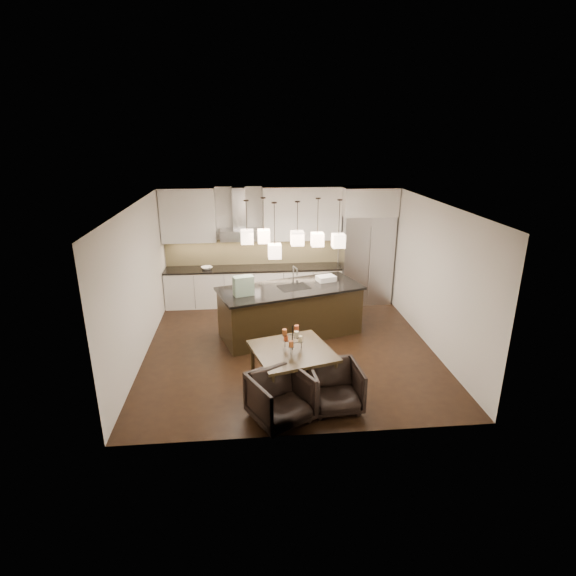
{
  "coord_description": "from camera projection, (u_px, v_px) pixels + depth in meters",
  "views": [
    {
      "loc": [
        -0.76,
        -7.95,
        4.01
      ],
      "look_at": [
        0.0,
        0.2,
        1.15
      ],
      "focal_mm": 28.0,
      "sensor_mm": 36.0,
      "label": 1
    }
  ],
  "objects": [
    {
      "name": "candle_a",
      "position": [
        300.0,
        339.0,
        7.15
      ],
      "size": [
        0.09,
        0.09,
        0.1
      ],
      "primitive_type": "cylinder",
      "rotation": [
        0.0,
        0.0,
        0.27
      ],
      "color": "#F7EAB6",
      "rests_on": "candelabra"
    },
    {
      "name": "refrigerator",
      "position": [
        365.0,
        259.0,
        10.93
      ],
      "size": [
        1.2,
        0.72,
        2.15
      ],
      "primitive_type": "cube",
      "color": "#B7B7BA",
      "rests_on": "floor"
    },
    {
      "name": "lower_cabinets",
      "position": [
        254.0,
        286.0,
        10.94
      ],
      "size": [
        4.21,
        0.62,
        0.88
      ],
      "primitive_type": "cube",
      "color": "silver",
      "rests_on": "floor"
    },
    {
      "name": "candle_e",
      "position": [
        285.0,
        332.0,
        7.03
      ],
      "size": [
        0.09,
        0.09,
        0.1
      ],
      "primitive_type": "cylinder",
      "rotation": [
        0.0,
        0.0,
        0.27
      ],
      "color": "#A95325",
      "rests_on": "candelabra"
    },
    {
      "name": "candle_d",
      "position": [
        297.0,
        328.0,
        7.16
      ],
      "size": [
        0.09,
        0.09,
        0.1
      ],
      "primitive_type": "cylinder",
      "rotation": [
        0.0,
        0.0,
        0.27
      ],
      "color": "#CE552D",
      "rests_on": "candelabra"
    },
    {
      "name": "upper_cab_left",
      "position": [
        188.0,
        215.0,
        10.37
      ],
      "size": [
        1.25,
        0.35,
        1.25
      ],
      "primitive_type": "cube",
      "color": "silver",
      "rests_on": "wall_back"
    },
    {
      "name": "dining_table",
      "position": [
        292.0,
        370.0,
        7.27
      ],
      "size": [
        1.47,
        1.47,
        0.72
      ],
      "primitive_type": null,
      "rotation": [
        0.0,
        0.0,
        0.27
      ],
      "color": "black",
      "rests_on": "floor"
    },
    {
      "name": "fruit_bowl",
      "position": [
        207.0,
        268.0,
        10.63
      ],
      "size": [
        0.34,
        0.34,
        0.06
      ],
      "primitive_type": "imported",
      "rotation": [
        0.0,
        0.0,
        0.38
      ],
      "color": "silver",
      "rests_on": "countertop"
    },
    {
      "name": "armchair_left",
      "position": [
        280.0,
        398.0,
        6.48
      ],
      "size": [
        1.08,
        1.09,
        0.74
      ],
      "primitive_type": "imported",
      "rotation": [
        0.0,
        0.0,
        0.48
      ],
      "color": "black",
      "rests_on": "floor"
    },
    {
      "name": "candle_c",
      "position": [
        291.0,
        344.0,
        6.98
      ],
      "size": [
        0.09,
        0.09,
        0.1
      ],
      "primitive_type": "cylinder",
      "rotation": [
        0.0,
        0.0,
        0.27
      ],
      "color": "#A95325",
      "rests_on": "candelabra"
    },
    {
      "name": "wall_left",
      "position": [
        138.0,
        283.0,
        8.16
      ],
      "size": [
        0.02,
        5.5,
        2.8
      ],
      "primitive_type": "cube",
      "color": "silver",
      "rests_on": "ground"
    },
    {
      "name": "pendant_c",
      "position": [
        297.0,
        238.0,
        8.47
      ],
      "size": [
        0.24,
        0.24,
        0.26
      ],
      "primitive_type": "cube",
      "color": "beige",
      "rests_on": "ceiling"
    },
    {
      "name": "candle_f",
      "position": [
        297.0,
        334.0,
        6.95
      ],
      "size": [
        0.09,
        0.09,
        0.1
      ],
      "primitive_type": "cylinder",
      "rotation": [
        0.0,
        0.0,
        0.27
      ],
      "color": "#F7EAB6",
      "rests_on": "candelabra"
    },
    {
      "name": "hood_canopy",
      "position": [
        240.0,
        235.0,
        10.54
      ],
      "size": [
        0.9,
        0.52,
        0.24
      ],
      "primitive_type": "cube",
      "color": "#B7B7BA",
      "rests_on": "wall_back"
    },
    {
      "name": "wall_front",
      "position": [
        309.0,
        345.0,
        5.8
      ],
      "size": [
        5.5,
        0.02,
        2.8
      ],
      "primitive_type": "cube",
      "color": "silver",
      "rests_on": "ground"
    },
    {
      "name": "countertop",
      "position": [
        254.0,
        268.0,
        10.79
      ],
      "size": [
        4.21,
        0.66,
        0.04
      ],
      "primitive_type": "cube",
      "color": "black",
      "rests_on": "lower_cabinets"
    },
    {
      "name": "pendant_b",
      "position": [
        264.0,
        236.0,
        8.97
      ],
      "size": [
        0.24,
        0.24,
        0.26
      ],
      "primitive_type": "cube",
      "color": "beige",
      "rests_on": "ceiling"
    },
    {
      "name": "fridge_panel",
      "position": [
        369.0,
        201.0,
        10.47
      ],
      "size": [
        1.26,
        0.72,
        0.65
      ],
      "primitive_type": "cube",
      "color": "silver",
      "rests_on": "refrigerator"
    },
    {
      "name": "wall_back",
      "position": [
        278.0,
        244.0,
        10.99
      ],
      "size": [
        5.5,
        0.02,
        2.8
      ],
      "primitive_type": "cube",
      "color": "silver",
      "rests_on": "ground"
    },
    {
      "name": "candelabra",
      "position": [
        292.0,
        338.0,
        7.09
      ],
      "size": [
        0.42,
        0.42,
        0.42
      ],
      "primitive_type": null,
      "rotation": [
        0.0,
        0.0,
        0.27
      ],
      "color": "black",
      "rests_on": "dining_table"
    },
    {
      "name": "tote_bag",
      "position": [
        243.0,
        286.0,
        8.6
      ],
      "size": [
        0.42,
        0.3,
        0.38
      ],
      "primitive_type": "cube",
      "rotation": [
        0.0,
        0.0,
        0.3
      ],
      "color": "#225F33",
      "rests_on": "island_top"
    },
    {
      "name": "pendant_e",
      "position": [
        338.0,
        241.0,
        8.72
      ],
      "size": [
        0.24,
        0.24,
        0.26
      ],
      "primitive_type": "cube",
      "color": "beige",
      "rests_on": "ceiling"
    },
    {
      "name": "island_body",
      "position": [
        290.0,
        312.0,
        9.26
      ],
      "size": [
        2.99,
        1.88,
        0.98
      ],
      "primitive_type": "cube",
      "rotation": [
        0.0,
        0.0,
        0.3
      ],
      "color": "black",
      "rests_on": "floor"
    },
    {
      "name": "candle_b",
      "position": [
        286.0,
        338.0,
        7.18
      ],
      "size": [
        0.09,
        0.09,
        0.1
      ],
      "primitive_type": "cylinder",
      "rotation": [
        0.0,
        0.0,
        0.27
      ],
      "color": "#CE552D",
      "rests_on": "candelabra"
    },
    {
      "name": "wall_right",
      "position": [
        431.0,
        275.0,
        8.64
      ],
      "size": [
        0.02,
        5.5,
        2.8
      ],
      "primitive_type": "cube",
      "color": "silver",
      "rests_on": "ground"
    },
    {
      "name": "faucet",
      "position": [
        293.0,
        275.0,
        9.15
      ],
      "size": [
        0.18,
        0.29,
        0.42
      ],
      "primitive_type": null,
      "rotation": [
        0.0,
        0.0,
        0.3
      ],
      "color": "silver",
      "rests_on": "island_top"
    },
    {
      "name": "armchair_right",
      "position": [
        335.0,
        387.0,
        6.78
      ],
      "size": [
        0.81,
        0.83,
        0.71
      ],
      "primitive_type": "imported",
      "rotation": [
        0.0,
        0.0,
        0.08
      ],
      "color": "black",
      "rests_on": "floor"
    },
    {
      "name": "pendant_f",
      "position": [
        275.0,
        251.0,
        8.42
      ],
      "size": [
        0.24,
        0.24,
        0.26
      ],
      "primitive_type": "cube",
      "color": "beige",
      "rests_on": "ceiling"
    },
    {
      "name": "backsplash",
      "position": [
        253.0,
        252.0,
        10.96
      ],
      "size": [
        4.21,
        0.02,
        0.63
      ],
      "primitive_type": "cube",
      "color": "tan",
      "rests_on": "countertop"
    },
    {
      "name": "ceiling",
      "position": [
        289.0,
        203.0,
        7.93
      ],
      "size": [
        5.5,
        5.5,
        0.02
      ],
      "primitive_type": "cube",
      "color": "white",
      "rests_on": "wall_back"
    },
    {
      "name": "island_top",
      "position": [
        290.0,
        288.0,
        9.09
      ],
      "size": [
        3.1,
        1.99,
        0.04
      ],
      "primitive_type": "cube",
      "rotation": [
        0.0,
        0.0,
        0.3
      ],
      "color": "black",
      "rests_on": "island_body"
    },
    {
      "name": "pendant_a",
      "position": [
        247.0,
        237.0,
        8.61
      ],
      "size": [
        0.24,
        0.24,
        0.26
      ],
      "primitive_type": "cube",
      "color": "beige",
      "rests_on": "ceiling"
    },
    {
      "name": "pendant_d",
      "position": [
        317.0,
        239.0,
        8.92
      ],
      "size": [
        0.24,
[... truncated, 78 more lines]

